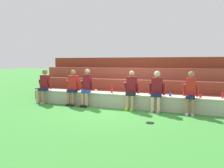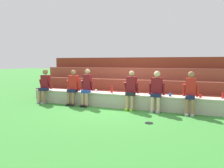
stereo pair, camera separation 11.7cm
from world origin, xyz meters
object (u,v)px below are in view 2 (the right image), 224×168
(plastic_cup_right_end, at_px, (96,91))
(person_rightmost_edge, at_px, (191,92))
(person_far_left, at_px, (44,85))
(person_far_right, at_px, (156,90))
(person_center, at_px, (87,87))
(person_right_of_center, at_px, (131,89))
(person_left_of_center, at_px, (73,86))
(plastic_cup_left_end, at_px, (170,95))
(water_bottle_near_left, at_px, (112,90))
(frisbee, at_px, (149,123))
(plastic_cup_middle, at_px, (200,96))
(water_bottle_mid_right, at_px, (223,95))

(plastic_cup_right_end, bearing_deg, person_rightmost_edge, -3.69)
(person_far_left, distance_m, person_far_right, 4.73)
(person_far_left, distance_m, person_center, 2.01)
(person_center, relative_size, person_right_of_center, 1.03)
(person_right_of_center, height_order, person_far_right, person_far_right)
(person_left_of_center, bearing_deg, person_rightmost_edge, 0.17)
(person_far_left, bearing_deg, plastic_cup_left_end, 2.61)
(water_bottle_near_left, relative_size, plastic_cup_right_end, 2.49)
(person_rightmost_edge, relative_size, frisbee, 6.31)
(person_center, height_order, person_right_of_center, person_center)
(person_left_of_center, distance_m, person_center, 0.61)
(plastic_cup_middle, bearing_deg, water_bottle_near_left, -179.66)
(person_far_right, bearing_deg, person_left_of_center, -179.66)
(plastic_cup_left_end, bearing_deg, water_bottle_near_left, 179.37)
(person_right_of_center, distance_m, person_far_right, 0.92)
(person_far_left, xyz_separation_m, water_bottle_mid_right, (6.83, 0.33, -0.13))
(person_far_right, relative_size, water_bottle_near_left, 5.12)
(person_right_of_center, height_order, water_bottle_mid_right, person_right_of_center)
(person_rightmost_edge, height_order, water_bottle_mid_right, person_rightmost_edge)
(water_bottle_mid_right, xyz_separation_m, frisbee, (-2.01, -1.91, -0.64))
(plastic_cup_left_end, bearing_deg, person_far_right, -151.43)
(water_bottle_mid_right, distance_m, plastic_cup_left_end, 1.67)
(person_center, bearing_deg, person_left_of_center, -177.80)
(person_right_of_center, xyz_separation_m, plastic_cup_right_end, (-1.50, 0.22, -0.17))
(person_left_of_center, relative_size, water_bottle_mid_right, 5.82)
(plastic_cup_right_end, bearing_deg, person_left_of_center, -165.15)
(person_far_left, xyz_separation_m, person_rightmost_edge, (5.85, -0.01, -0.02))
(plastic_cup_middle, bearing_deg, person_center, -176.19)
(person_left_of_center, xyz_separation_m, person_rightmost_edge, (4.45, 0.01, -0.00))
(person_rightmost_edge, distance_m, plastic_cup_left_end, 0.74)
(water_bottle_mid_right, xyz_separation_m, plastic_cup_right_end, (-4.53, -0.11, -0.06))
(person_far_left, bearing_deg, person_right_of_center, 0.08)
(person_center, relative_size, person_rightmost_edge, 1.02)
(person_far_left, height_order, person_left_of_center, person_far_left)
(plastic_cup_left_end, bearing_deg, water_bottle_mid_right, 3.29)
(person_rightmost_edge, bearing_deg, person_far_left, 179.92)
(water_bottle_near_left, bearing_deg, water_bottle_mid_right, 1.06)
(person_far_right, relative_size, plastic_cup_middle, 12.77)
(person_left_of_center, bearing_deg, plastic_cup_left_end, 3.89)
(person_center, xyz_separation_m, plastic_cup_right_end, (0.30, 0.22, -0.18))
(person_rightmost_edge, bearing_deg, person_center, 179.84)
(water_bottle_mid_right, relative_size, frisbee, 1.08)
(person_right_of_center, distance_m, plastic_cup_left_end, 1.38)
(person_rightmost_edge, bearing_deg, plastic_cup_middle, 43.08)
(plastic_cup_middle, bearing_deg, person_far_right, -168.89)
(person_right_of_center, relative_size, plastic_cup_middle, 12.73)
(person_center, bearing_deg, plastic_cup_middle, 3.81)
(plastic_cup_left_end, bearing_deg, plastic_cup_middle, 2.52)
(plastic_cup_middle, height_order, plastic_cup_left_end, same)
(person_center, bearing_deg, plastic_cup_right_end, 35.88)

